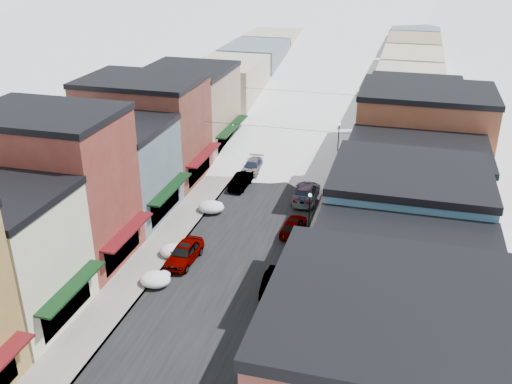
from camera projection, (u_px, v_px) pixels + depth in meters
The scene contains 31 objects.
road at pixel (311, 127), 78.79m from camera, with size 10.00×160.00×0.01m, color black.
sidewalk_left at pixel (265, 123), 80.33m from camera, with size 3.20×160.00×0.15m, color gray.
sidewalk_right at pixel (359, 131), 77.18m from camera, with size 3.20×160.00×0.15m, color gray.
curb_left at pixel (276, 124), 79.96m from camera, with size 0.10×160.00×0.15m, color slate.
curb_right at pixel (348, 130), 77.55m from camera, with size 0.10×160.00×0.15m, color slate.
bldg_l_brick_near at pixel (54, 188), 44.78m from camera, with size 12.30×8.20×12.50m.
bldg_l_grayblue at pixel (114, 169), 52.85m from camera, with size 11.30×9.20×9.00m.
bldg_l_brick_far at pixel (145, 129), 60.58m from camera, with size 13.30×9.20×11.00m.
bldg_l_tan at pixel (188, 109), 69.33m from camera, with size 11.30×11.20×10.00m.
bldg_r_green at pixel (396, 325), 31.53m from camera, with size 11.30×9.20×9.50m.
bldg_r_blue at pixel (403, 240), 39.22m from camera, with size 11.30×9.20×10.50m.
bldg_r_cream at pixel (412, 197), 47.31m from camera, with size 12.30×9.20×9.00m.
bldg_r_brick_far at pixel (421, 148), 54.58m from camera, with size 13.30×9.20×11.50m.
bldg_r_tan at pixel (411, 126), 64.01m from camera, with size 11.30×11.20×9.50m.
distant_blocks at pixel (336, 64), 97.32m from camera, with size 34.00×55.00×8.00m.
overhead_cables at pixel (294, 108), 65.24m from camera, with size 16.40×15.04×0.04m.
car_silver_sedan at pixel (184, 253), 46.28m from camera, with size 1.93×4.80×1.64m, color #999BA1.
car_dark_hatch at pixel (241, 181), 59.86m from camera, with size 1.47×4.22×1.39m, color black.
car_silver_wagon at pixel (252, 167), 63.69m from camera, with size 1.90×4.68×1.36m, color #9A9CA2.
car_green_sedan at pixel (275, 281), 42.71m from camera, with size 1.54×4.41×1.45m, color black.
car_gray_suv at pixel (293, 225), 50.77m from camera, with size 1.75×4.36×1.49m, color gray.
car_black_sedan at pixel (306, 192), 57.04m from camera, with size 2.38×5.85×1.70m, color black.
car_lane_silver at pixel (300, 129), 75.49m from camera, with size 1.79×4.46×1.52m, color #93959A.
car_lane_white at pixel (334, 96), 90.42m from camera, with size 2.72×5.91×1.64m, color silver.
fire_hydrant at pixel (252, 374), 34.08m from camera, with size 0.42×0.32×0.72m.
trash_can at pixel (301, 289), 41.87m from camera, with size 0.56×0.56×0.96m.
streetlamp_near at pixel (309, 208), 49.76m from camera, with size 0.32×0.32×3.86m.
streetlamp_far at pixel (339, 136), 65.95m from camera, with size 0.38×0.38×4.57m.
snow_pile_near at pixel (156, 279), 43.40m from camera, with size 2.38×2.66×1.01m.
snow_pile_mid at pixel (174, 251), 47.25m from camera, with size 2.35×2.65×1.00m.
snow_pile_far at pixel (212, 207), 54.75m from camera, with size 2.51×2.75×1.06m.
Camera 1 is at (12.41, -14.77, 24.53)m, focal length 40.00 mm.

